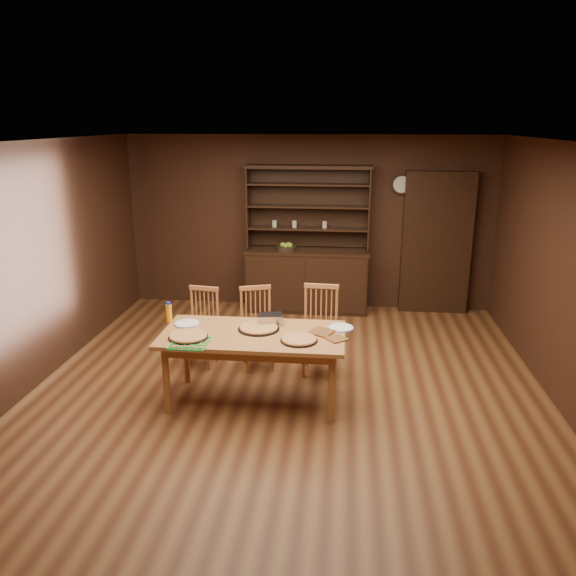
# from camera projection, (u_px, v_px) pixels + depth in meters

# --- Properties ---
(floor) EXTENTS (6.00, 6.00, 0.00)m
(floor) POSITION_uv_depth(u_px,v_px,m) (288.00, 392.00, 6.01)
(floor) COLOR brown
(floor) RESTS_ON ground
(room_shell) EXTENTS (6.00, 6.00, 6.00)m
(room_shell) POSITION_uv_depth(u_px,v_px,m) (288.00, 248.00, 5.56)
(room_shell) COLOR silver
(room_shell) RESTS_ON floor
(china_hutch) EXTENTS (1.84, 0.52, 2.17)m
(china_hutch) POSITION_uv_depth(u_px,v_px,m) (307.00, 272.00, 8.47)
(china_hutch) COLOR black
(china_hutch) RESTS_ON floor
(doorway) EXTENTS (1.00, 0.18, 2.10)m
(doorway) POSITION_uv_depth(u_px,v_px,m) (436.00, 243.00, 8.28)
(doorway) COLOR black
(doorway) RESTS_ON floor
(wall_clock) EXTENTS (0.30, 0.05, 0.30)m
(wall_clock) POSITION_uv_depth(u_px,v_px,m) (402.00, 184.00, 8.15)
(wall_clock) COLOR black
(wall_clock) RESTS_ON room_shell
(dining_table) EXTENTS (1.84, 0.92, 0.75)m
(dining_table) POSITION_uv_depth(u_px,v_px,m) (253.00, 341.00, 5.65)
(dining_table) COLOR #A56139
(dining_table) RESTS_ON floor
(chair_left) EXTENTS (0.43, 0.41, 0.93)m
(chair_left) POSITION_uv_depth(u_px,v_px,m) (202.00, 324.00, 6.62)
(chair_left) COLOR #C67D43
(chair_left) RESTS_ON floor
(chair_center) EXTENTS (0.49, 0.48, 0.95)m
(chair_center) POSITION_uv_depth(u_px,v_px,m) (257.00, 325.00, 6.56)
(chair_center) COLOR #C67D43
(chair_center) RESTS_ON floor
(chair_right) EXTENTS (0.44, 0.42, 1.01)m
(chair_right) POSITION_uv_depth(u_px,v_px,m) (320.00, 326.00, 6.40)
(chair_right) COLOR #C67D43
(chair_right) RESTS_ON floor
(pizza_left) EXTENTS (0.39, 0.39, 0.04)m
(pizza_left) POSITION_uv_depth(u_px,v_px,m) (188.00, 336.00, 5.49)
(pizza_left) COLOR black
(pizza_left) RESTS_ON dining_table
(pizza_right) EXTENTS (0.36, 0.36, 0.04)m
(pizza_right) POSITION_uv_depth(u_px,v_px,m) (299.00, 339.00, 5.41)
(pizza_right) COLOR black
(pizza_right) RESTS_ON dining_table
(pizza_center) EXTENTS (0.42, 0.42, 0.04)m
(pizza_center) POSITION_uv_depth(u_px,v_px,m) (259.00, 328.00, 5.71)
(pizza_center) COLOR black
(pizza_center) RESTS_ON dining_table
(cooling_rack) EXTENTS (0.43, 0.43, 0.02)m
(cooling_rack) POSITION_uv_depth(u_px,v_px,m) (190.00, 343.00, 5.35)
(cooling_rack) COLOR #0CA236
(cooling_rack) RESTS_ON dining_table
(plate_left) EXTENTS (0.27, 0.27, 0.02)m
(plate_left) POSITION_uv_depth(u_px,v_px,m) (187.00, 323.00, 5.86)
(plate_left) COLOR silver
(plate_left) RESTS_ON dining_table
(plate_right) EXTENTS (0.27, 0.27, 0.02)m
(plate_right) POSITION_uv_depth(u_px,v_px,m) (341.00, 328.00, 5.74)
(plate_right) COLOR silver
(plate_right) RESTS_ON dining_table
(foil_dish) EXTENTS (0.28, 0.22, 0.10)m
(foil_dish) POSITION_uv_depth(u_px,v_px,m) (271.00, 319.00, 5.87)
(foil_dish) COLOR silver
(foil_dish) RESTS_ON dining_table
(juice_bottle) EXTENTS (0.06, 0.06, 0.22)m
(juice_bottle) POSITION_uv_depth(u_px,v_px,m) (169.00, 313.00, 5.90)
(juice_bottle) COLOR #FAA30D
(juice_bottle) RESTS_ON dining_table
(pot_holder_a) EXTENTS (0.25, 0.25, 0.01)m
(pot_holder_a) POSITION_uv_depth(u_px,v_px,m) (336.00, 339.00, 5.46)
(pot_holder_a) COLOR #A6131B
(pot_holder_a) RESTS_ON dining_table
(pot_holder_b) EXTENTS (0.30, 0.30, 0.02)m
(pot_holder_b) POSITION_uv_depth(u_px,v_px,m) (321.00, 332.00, 5.63)
(pot_holder_b) COLOR #A6131B
(pot_holder_b) RESTS_ON dining_table
(fruit_bowl) EXTENTS (0.29, 0.29, 0.12)m
(fruit_bowl) POSITION_uv_depth(u_px,v_px,m) (286.00, 247.00, 8.32)
(fruit_bowl) COLOR black
(fruit_bowl) RESTS_ON china_hutch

